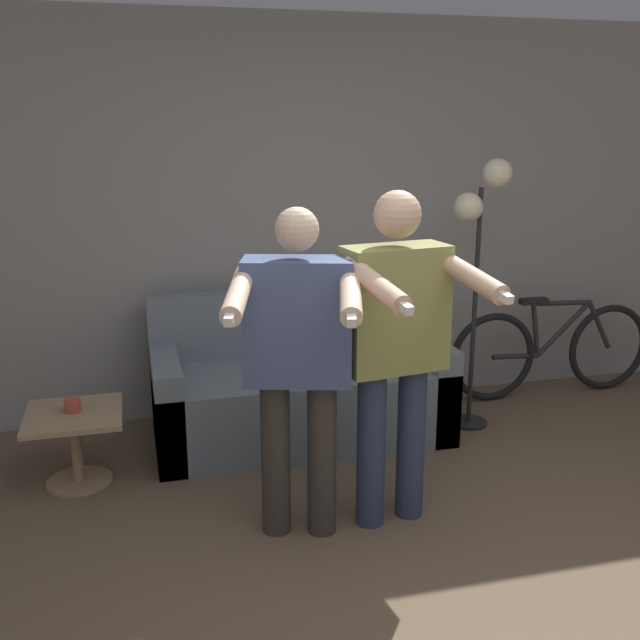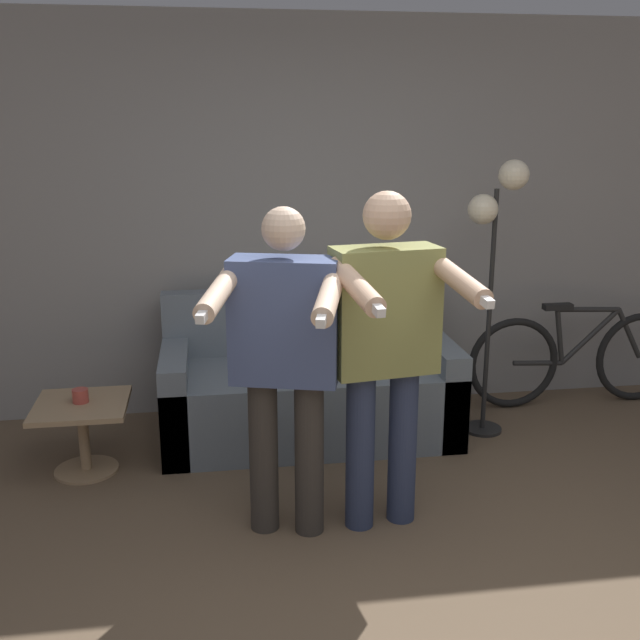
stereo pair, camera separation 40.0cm
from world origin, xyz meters
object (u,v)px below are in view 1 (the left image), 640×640
(side_table, at_px, (75,432))
(couch, at_px, (300,391))
(cup, at_px, (73,405))
(person_left, at_px, (298,353))
(cat, at_px, (310,276))
(floor_lamp, at_px, (481,223))
(bicycle, at_px, (552,350))
(person_right, at_px, (396,337))

(side_table, bearing_deg, couch, 13.91)
(cup, bearing_deg, side_table, -84.57)
(person_left, height_order, side_table, person_left)
(cat, height_order, floor_lamp, floor_lamp)
(cat, bearing_deg, couch, -115.41)
(cup, bearing_deg, bicycle, 9.73)
(floor_lamp, bearing_deg, cat, 156.95)
(cup, bearing_deg, cat, 22.77)
(side_table, relative_size, bicycle, 0.32)
(person_right, bearing_deg, floor_lamp, 40.04)
(person_left, height_order, person_right, person_right)
(person_left, distance_m, side_table, 1.47)
(couch, bearing_deg, floor_lamp, -5.85)
(person_left, bearing_deg, side_table, 158.65)
(couch, xyz_separation_m, bicycle, (1.92, 0.24, 0.04))
(side_table, relative_size, cup, 5.76)
(side_table, height_order, bicycle, bicycle)
(person_left, relative_size, person_right, 0.96)
(cat, relative_size, side_table, 0.91)
(bicycle, bearing_deg, side_table, -170.06)
(cup, height_order, bicycle, bicycle)
(person_right, relative_size, side_table, 3.22)
(floor_lamp, distance_m, side_table, 2.67)
(side_table, distance_m, bicycle, 3.30)
(couch, distance_m, cup, 1.38)
(person_right, distance_m, bicycle, 2.28)
(person_right, bearing_deg, bicycle, 30.74)
(person_right, height_order, bicycle, person_right)
(couch, distance_m, person_right, 1.33)
(person_right, xyz_separation_m, cup, (-1.54, 0.82, -0.50))
(person_left, height_order, cat, person_left)
(floor_lamp, height_order, bicycle, floor_lamp)
(person_left, bearing_deg, person_right, 15.85)
(cup, xyz_separation_m, bicycle, (3.26, 0.56, -0.12))
(floor_lamp, relative_size, side_table, 3.37)
(side_table, distance_m, cup, 0.15)
(couch, xyz_separation_m, person_left, (-0.27, -1.14, 0.63))
(person_right, bearing_deg, person_left, 171.99)
(cup, bearing_deg, floor_lamp, 4.71)
(person_right, bearing_deg, side_table, 144.30)
(person_right, relative_size, cup, 18.55)
(person_left, relative_size, bicycle, 1.00)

